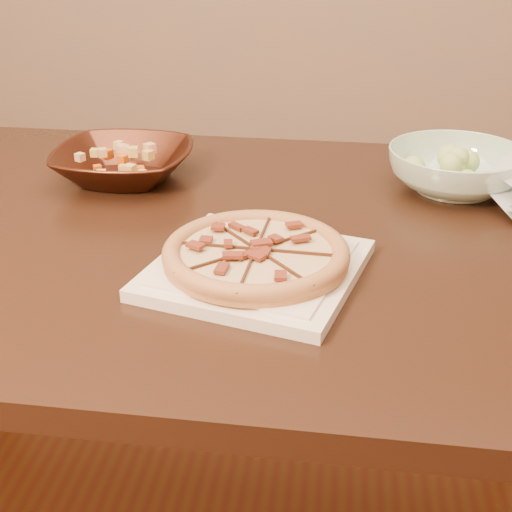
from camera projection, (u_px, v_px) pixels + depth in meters
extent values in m
cube|color=black|center=(205.00, 236.00, 1.16)|extent=(1.50, 0.98, 0.04)
cube|color=#F1E0CD|center=(256.00, 269.00, 1.00)|extent=(0.33, 0.33, 0.02)
cube|color=#F1E0CD|center=(256.00, 262.00, 0.99)|extent=(0.28, 0.28, 0.00)
cylinder|color=#C3824B|center=(256.00, 257.00, 0.99)|extent=(0.26, 0.26, 0.01)
torus|color=#C3824B|center=(256.00, 252.00, 0.99)|extent=(0.26, 0.26, 0.03)
cylinder|color=beige|center=(256.00, 253.00, 0.99)|extent=(0.21, 0.21, 0.01)
cube|color=#381B0E|center=(256.00, 250.00, 0.98)|extent=(0.02, 0.26, 0.01)
cube|color=#381B0E|center=(256.00, 250.00, 0.98)|extent=(0.17, 0.19, 0.01)
cube|color=#381B0E|center=(256.00, 250.00, 0.98)|extent=(0.26, 0.02, 0.01)
cube|color=#381B0E|center=(256.00, 250.00, 0.98)|extent=(0.19, 0.17, 0.01)
cube|color=maroon|center=(269.00, 249.00, 0.98)|extent=(0.02, 0.02, 0.00)
cube|color=maroon|center=(287.00, 246.00, 0.99)|extent=(0.03, 0.02, 0.00)
cube|color=maroon|center=(299.00, 239.00, 1.01)|extent=(0.03, 0.02, 0.00)
cube|color=maroon|center=(270.00, 242.00, 1.00)|extent=(0.03, 0.03, 0.00)
cube|color=maroon|center=(274.00, 235.00, 1.02)|extent=(0.02, 0.03, 0.00)
cube|color=maroon|center=(269.00, 226.00, 1.05)|extent=(0.02, 0.03, 0.00)
cube|color=maroon|center=(255.00, 237.00, 1.01)|extent=(0.02, 0.03, 0.00)
cube|color=maroon|center=(243.00, 231.00, 1.03)|extent=(0.02, 0.03, 0.00)
cube|color=maroon|center=(223.00, 228.00, 1.04)|extent=(0.03, 0.03, 0.00)
cube|color=maroon|center=(233.00, 240.00, 1.00)|extent=(0.03, 0.02, 0.00)
cube|color=maroon|center=(213.00, 241.00, 1.00)|extent=(0.03, 0.02, 0.00)
cube|color=maroon|center=(239.00, 247.00, 0.98)|extent=(0.03, 0.02, 0.00)
cube|color=maroon|center=(223.00, 252.00, 0.97)|extent=(0.03, 0.02, 0.00)
cube|color=maroon|center=(211.00, 260.00, 0.95)|extent=(0.03, 0.03, 0.00)
cube|color=maroon|center=(241.00, 255.00, 0.96)|extent=(0.02, 0.03, 0.00)
cube|color=maroon|center=(240.00, 264.00, 0.94)|extent=(0.02, 0.03, 0.00)
cube|color=maroon|center=(249.00, 274.00, 0.91)|extent=(0.01, 0.02, 0.00)
cube|color=maroon|center=(261.00, 260.00, 0.95)|extent=(0.02, 0.03, 0.00)
cube|color=maroon|center=(278.00, 266.00, 0.93)|extent=(0.03, 0.03, 0.00)
cube|color=maroon|center=(267.00, 252.00, 0.97)|extent=(0.03, 0.03, 0.00)
cube|color=maroon|center=(285.00, 254.00, 0.96)|extent=(0.03, 0.02, 0.00)
imported|color=#482215|center=(124.00, 164.00, 1.33)|extent=(0.26, 0.26, 0.06)
cube|color=tan|center=(122.00, 141.00, 1.31)|extent=(0.03, 0.03, 0.03)
cube|color=#C2540D|center=(131.00, 140.00, 1.31)|extent=(0.03, 0.03, 0.03)
cube|color=gold|center=(140.00, 138.00, 1.32)|extent=(0.03, 0.03, 0.03)
cube|color=tan|center=(144.00, 135.00, 1.34)|extent=(0.03, 0.03, 0.03)
cube|color=#C2540D|center=(125.00, 139.00, 1.31)|extent=(0.03, 0.03, 0.03)
cube|color=gold|center=(127.00, 136.00, 1.33)|extent=(0.03, 0.03, 0.03)
cube|color=tan|center=(124.00, 134.00, 1.35)|extent=(0.03, 0.03, 0.03)
cube|color=#C2540D|center=(122.00, 140.00, 1.31)|extent=(0.03, 0.03, 0.03)
cube|color=gold|center=(117.00, 138.00, 1.32)|extent=(0.03, 0.03, 0.03)
cube|color=tan|center=(108.00, 137.00, 1.32)|extent=(0.03, 0.03, 0.03)
cube|color=#C2540D|center=(96.00, 138.00, 1.32)|extent=(0.03, 0.03, 0.03)
cube|color=gold|center=(116.00, 141.00, 1.31)|extent=(0.03, 0.03, 0.03)
cube|color=tan|center=(107.00, 142.00, 1.30)|extent=(0.03, 0.03, 0.03)
cube|color=#C2540D|center=(99.00, 145.00, 1.28)|extent=(0.03, 0.03, 0.03)
cube|color=gold|center=(121.00, 141.00, 1.30)|extent=(0.03, 0.03, 0.03)
cube|color=tan|center=(116.00, 144.00, 1.29)|extent=(0.03, 0.03, 0.03)
cube|color=#C2540D|center=(117.00, 147.00, 1.27)|extent=(0.03, 0.03, 0.03)
cube|color=gold|center=(125.00, 150.00, 1.26)|extent=(0.03, 0.03, 0.03)
cube|color=tan|center=(125.00, 142.00, 1.30)|extent=(0.03, 0.03, 0.03)
cube|color=#C2540D|center=(132.00, 144.00, 1.29)|extent=(0.03, 0.03, 0.03)
cube|color=gold|center=(144.00, 144.00, 1.29)|extent=(0.03, 0.03, 0.03)
imported|color=silver|center=(456.00, 170.00, 1.28)|extent=(0.32, 0.32, 0.08)
sphere|color=#D9EC8A|center=(460.00, 140.00, 1.25)|extent=(0.04, 0.04, 0.04)
sphere|color=#D9EC8A|center=(469.00, 138.00, 1.26)|extent=(0.04, 0.04, 0.04)
sphere|color=#D9EC8A|center=(464.00, 133.00, 1.29)|extent=(0.04, 0.04, 0.04)
sphere|color=#D9EC8A|center=(456.00, 138.00, 1.26)|extent=(0.04, 0.04, 0.04)
sphere|color=#D9EC8A|center=(441.00, 136.00, 1.27)|extent=(0.04, 0.04, 0.04)
sphere|color=#D9EC8A|center=(458.00, 140.00, 1.25)|extent=(0.04, 0.04, 0.04)
sphere|color=#D9EC8A|center=(448.00, 142.00, 1.24)|extent=(0.04, 0.04, 0.04)
sphere|color=#D9EC8A|center=(454.00, 148.00, 1.21)|extent=(0.04, 0.04, 0.04)
sphere|color=#D9EC8A|center=(464.00, 142.00, 1.24)|extent=(0.04, 0.04, 0.04)
sphere|color=#D9EC8A|center=(480.00, 144.00, 1.23)|extent=(0.04, 0.04, 0.04)
cube|color=#DC3E08|center=(474.00, 141.00, 1.27)|extent=(0.02, 0.02, 0.01)
cube|color=#DC3E08|center=(444.00, 148.00, 1.24)|extent=(0.02, 0.02, 0.01)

